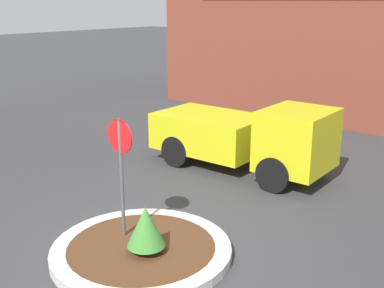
# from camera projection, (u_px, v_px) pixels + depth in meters

# --- Properties ---
(ground_plane) EXTENTS (120.00, 120.00, 0.00)m
(ground_plane) POSITION_uv_depth(u_px,v_px,m) (142.00, 254.00, 9.17)
(ground_plane) COLOR #38383A
(traffic_island) EXTENTS (3.43, 3.43, 0.18)m
(traffic_island) POSITION_uv_depth(u_px,v_px,m) (142.00, 250.00, 9.15)
(traffic_island) COLOR #BCB7AD
(traffic_island) RESTS_ON ground_plane
(stop_sign) EXTENTS (0.66, 0.07, 2.57)m
(stop_sign) POSITION_uv_depth(u_px,v_px,m) (121.00, 160.00, 9.09)
(stop_sign) COLOR #4C4C51
(stop_sign) RESTS_ON ground_plane
(island_shrub) EXTENTS (0.71, 0.71, 0.90)m
(island_shrub) POSITION_uv_depth(u_px,v_px,m) (146.00, 226.00, 8.76)
(island_shrub) COLOR brown
(island_shrub) RESTS_ON traffic_island
(utility_truck) EXTENTS (5.23, 2.27, 1.97)m
(utility_truck) POSITION_uv_depth(u_px,v_px,m) (245.00, 136.00, 13.43)
(utility_truck) COLOR gold
(utility_truck) RESTS_ON ground_plane
(storefront_building) EXTENTS (14.81, 6.07, 5.98)m
(storefront_building) POSITION_uv_depth(u_px,v_px,m) (342.00, 41.00, 20.41)
(storefront_building) COLOR brown
(storefront_building) RESTS_ON ground_plane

